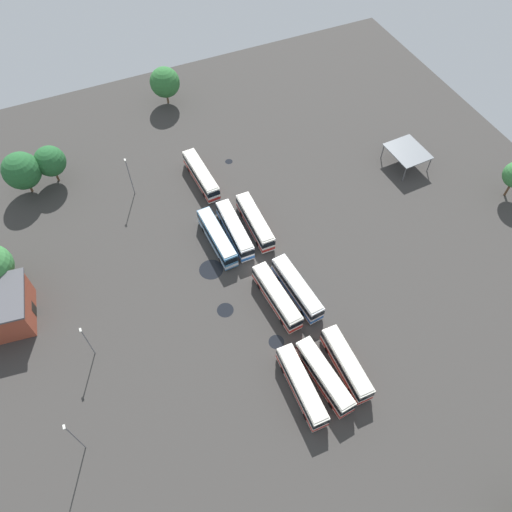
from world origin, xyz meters
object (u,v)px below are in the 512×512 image
at_px(lamp_post_mid_lot, 87,341).
at_px(tree_south_edge, 50,161).
at_px(bus_row2_slot2, 297,288).
at_px(maintenance_shelter, 408,151).
at_px(bus_row0_slot1, 201,175).
at_px(lamp_post_by_building, 130,176).
at_px(tree_north_edge, 165,82).
at_px(bus_row3_slot1, 324,376).
at_px(lamp_post_near_entrance, 74,437).
at_px(bus_row3_slot0, 302,386).
at_px(bus_row3_slot2, 346,364).
at_px(bus_row1_slot1, 235,230).
at_px(tree_northeast, 22,171).
at_px(bus_row1_slot2, 255,222).
at_px(bus_row2_slot1, 277,297).
at_px(bus_row1_slot0, 217,238).

height_order(lamp_post_mid_lot, tree_south_edge, tree_south_edge).
height_order(bus_row2_slot2, maintenance_shelter, maintenance_shelter).
bearing_deg(bus_row0_slot1, maintenance_shelter, 73.03).
xyz_separation_m(lamp_post_by_building, tree_north_edge, (-24.28, 14.61, 0.47)).
xyz_separation_m(bus_row3_slot1, lamp_post_near_entrance, (-4.85, -33.99, 3.21)).
bearing_deg(maintenance_shelter, tree_south_edge, -110.26).
bearing_deg(lamp_post_by_building, bus_row3_slot0, 13.35).
distance_m(bus_row2_slot2, tree_north_edge, 57.53).
bearing_deg(bus_row3_slot2, maintenance_shelter, 135.21).
height_order(maintenance_shelter, lamp_post_by_building, lamp_post_by_building).
xyz_separation_m(bus_row1_slot1, tree_north_edge, (-41.95, 0.96, 3.39)).
xyz_separation_m(bus_row2_slot2, tree_northeast, (-41.69, -36.22, 3.55)).
bearing_deg(tree_north_edge, bus_row3_slot1, 0.35).
bearing_deg(lamp_post_near_entrance, bus_row1_slot2, 125.08).
bearing_deg(lamp_post_near_entrance, bus_row3_slot0, 80.90).
xyz_separation_m(bus_row2_slot1, tree_south_edge, (-42.70, -27.28, 3.19)).
relative_size(bus_row3_slot1, lamp_post_by_building, 1.38).
xyz_separation_m(tree_north_edge, tree_northeast, (15.63, -32.59, 0.16)).
height_order(bus_row1_slot1, lamp_post_near_entrance, lamp_post_near_entrance).
xyz_separation_m(lamp_post_near_entrance, tree_northeast, (-51.82, 0.96, 0.34)).
xyz_separation_m(bus_row3_slot0, tree_north_edge, (-72.31, 3.21, 3.39)).
relative_size(bus_row3_slot0, maintenance_shelter, 1.50).
xyz_separation_m(bus_row1_slot2, tree_northeast, (-26.09, -35.67, 3.55)).
distance_m(bus_row0_slot1, maintenance_shelter, 40.91).
height_order(bus_row3_slot2, tree_northeast, tree_northeast).
bearing_deg(bus_row1_slot1, bus_row2_slot1, 3.28).
distance_m(bus_row1_slot0, bus_row2_slot1, 15.77).
xyz_separation_m(lamp_post_mid_lot, tree_north_edge, (-54.24, 29.23, 0.97)).
xyz_separation_m(bus_row1_slot1, lamp_post_near_entrance, (25.50, -32.59, 3.21)).
xyz_separation_m(bus_row2_slot1, maintenance_shelter, (-18.81, 37.46, 1.58)).
distance_m(bus_row1_slot0, bus_row3_slot1, 30.40).
xyz_separation_m(bus_row3_slot0, bus_row3_slot1, (-0.02, 3.65, -0.00)).
bearing_deg(tree_northeast, bus_row3_slot1, 30.24).
height_order(bus_row0_slot1, bus_row2_slot2, same).
distance_m(bus_row1_slot1, bus_row1_slot2, 4.04).
relative_size(bus_row1_slot2, tree_northeast, 1.36).
bearing_deg(bus_row3_slot2, lamp_post_mid_lot, -117.79).
relative_size(bus_row1_slot2, maintenance_shelter, 1.49).
distance_m(bus_row3_slot1, lamp_post_near_entrance, 34.49).
distance_m(bus_row2_slot1, tree_northeast, 53.08).
bearing_deg(tree_northeast, tree_south_edge, 99.63).
height_order(bus_row0_slot1, bus_row1_slot0, same).
distance_m(bus_row0_slot1, tree_south_edge, 28.48).
xyz_separation_m(bus_row1_slot0, tree_north_edge, (-42.29, 4.45, 3.39)).
xyz_separation_m(bus_row0_slot1, bus_row3_slot1, (45.59, 2.15, -0.00)).
bearing_deg(bus_row2_slot2, bus_row2_slot1, -88.22).
bearing_deg(tree_south_edge, bus_row1_slot1, 44.13).
xyz_separation_m(bus_row3_slot0, tree_northeast, (-56.68, -29.38, 3.55)).
bearing_deg(tree_south_edge, bus_row0_slot1, 65.00).
relative_size(bus_row3_slot2, tree_north_edge, 1.34).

